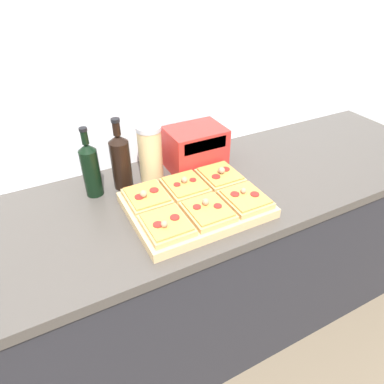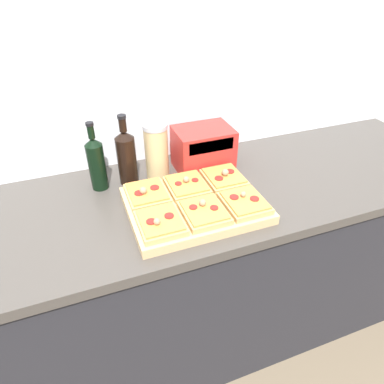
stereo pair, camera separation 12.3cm
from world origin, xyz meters
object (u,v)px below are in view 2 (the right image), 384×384
Objects in this scene: cutting_board at (195,205)px; wine_bottle at (126,156)px; olive_oil_bottle at (96,162)px; toaster_oven at (203,149)px; grain_jar_tall at (156,151)px.

wine_bottle reaches higher than cutting_board.
wine_bottle is (0.12, 0.00, 0.00)m from olive_oil_bottle.
cutting_board is 0.34m from wine_bottle.
toaster_oven is (0.32, -0.00, -0.03)m from wine_bottle.
olive_oil_bottle is at bearing -180.00° from wine_bottle.
grain_jar_tall is (0.23, 0.00, 0.00)m from olive_oil_bottle.
cutting_board is 0.31m from toaster_oven.
cutting_board is 1.67× the size of wine_bottle.
wine_bottle is 0.32m from toaster_oven.
cutting_board is at bearing -41.45° from olive_oil_bottle.
grain_jar_tall is at bearing -0.00° from wine_bottle.
wine_bottle is 1.10× the size of toaster_oven.
toaster_oven is (0.20, -0.00, -0.03)m from grain_jar_tall.
grain_jar_tall is 0.21m from toaster_oven.
cutting_board is at bearing -117.59° from toaster_oven.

